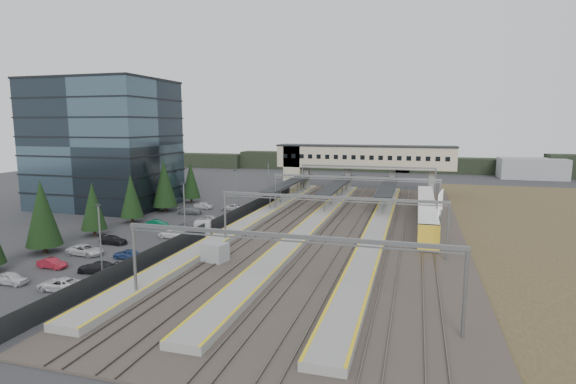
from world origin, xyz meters
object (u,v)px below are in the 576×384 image
(relay_cabin_far, at_px, (203,228))
(office_building, at_px, (104,144))
(relay_cabin_near, at_px, (215,253))
(billboard, at_px, (440,204))
(footbridge, at_px, (352,159))
(train, at_px, (426,212))

(relay_cabin_far, bearing_deg, office_building, 150.45)
(relay_cabin_near, height_order, billboard, billboard)
(footbridge, bearing_deg, train, -60.78)
(relay_cabin_near, bearing_deg, office_building, 142.40)
(relay_cabin_near, height_order, relay_cabin_far, relay_cabin_near)
(office_building, distance_m, billboard, 62.53)
(billboard, bearing_deg, train, 115.67)
(relay_cabin_far, relative_size, footbridge, 0.07)
(relay_cabin_near, relative_size, billboard, 0.48)
(office_building, height_order, relay_cabin_far, office_building)
(relay_cabin_far, height_order, footbridge, footbridge)
(relay_cabin_far, bearing_deg, relay_cabin_near, -57.57)
(office_building, xyz_separation_m, billboard, (61.91, -3.12, -8.22))
(footbridge, distance_m, billboard, 38.00)
(relay_cabin_far, height_order, billboard, billboard)
(relay_cabin_near, distance_m, relay_cabin_far, 13.58)
(relay_cabin_far, xyz_separation_m, train, (31.19, 17.19, 0.87))
(relay_cabin_near, bearing_deg, billboard, 43.71)
(office_building, height_order, train, office_building)
(billboard, bearing_deg, relay_cabin_far, -158.24)
(relay_cabin_near, bearing_deg, train, 50.16)
(relay_cabin_far, bearing_deg, train, 28.86)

